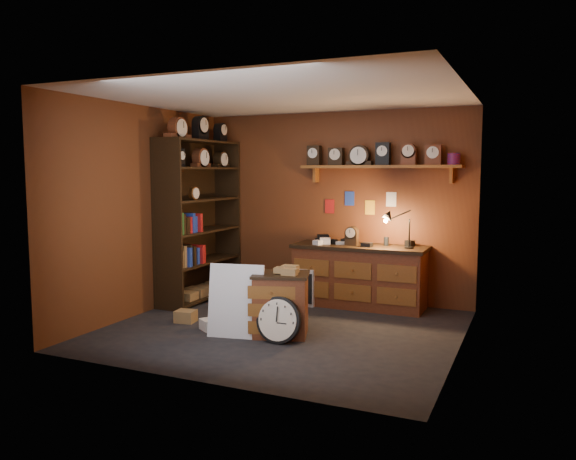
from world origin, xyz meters
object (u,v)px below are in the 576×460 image
Objects in this scene: workbench at (359,272)px; big_round_clock at (278,320)px; shelving_unit at (198,213)px; low_cabinet at (281,301)px.

big_round_clock is at bearing -99.31° from workbench.
shelving_unit is at bearing -167.78° from workbench.
workbench reaches higher than low_cabinet.
workbench is 3.56× the size of big_round_clock.
workbench is 2.28× the size of low_cabinet.
shelving_unit is 3.21× the size of low_cabinet.
workbench is (2.28, 0.49, -0.78)m from shelving_unit.
low_cabinet reaches higher than big_round_clock.
low_cabinet is 0.32m from big_round_clock.
shelving_unit is at bearing 143.34° from big_round_clock.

